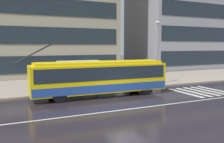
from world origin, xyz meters
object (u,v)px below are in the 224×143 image
(pedestrian_at_shelter, at_px, (67,72))
(street_lamp, at_px, (157,47))
(pedestrian_approaching_curb, at_px, (95,72))
(pedestrian_walking_past, at_px, (49,71))
(trolleybus, at_px, (100,77))
(bus_shelter, at_px, (79,67))

(pedestrian_at_shelter, relative_size, street_lamp, 0.31)
(pedestrian_approaching_curb, xyz_separation_m, pedestrian_walking_past, (-3.85, 1.98, 0.13))
(trolleybus, distance_m, pedestrian_walking_past, 5.55)
(street_lamp, bearing_deg, pedestrian_walking_past, 166.96)
(pedestrian_approaching_curb, bearing_deg, trolleybus, -101.39)
(pedestrian_approaching_curb, distance_m, street_lamp, 6.88)
(pedestrian_at_shelter, xyz_separation_m, pedestrian_walking_past, (-1.46, 0.97, 0.07))
(bus_shelter, xyz_separation_m, pedestrian_approaching_curb, (1.10, -1.45, -0.41))
(pedestrian_at_shelter, bearing_deg, pedestrian_approaching_curb, -23.02)
(trolleybus, relative_size, pedestrian_at_shelter, 6.06)
(pedestrian_approaching_curb, bearing_deg, bus_shelter, 127.15)
(trolleybus, relative_size, pedestrian_walking_past, 5.97)
(bus_shelter, xyz_separation_m, pedestrian_walking_past, (-2.75, 0.53, -0.28))
(trolleybus, bearing_deg, bus_shelter, 98.96)
(trolleybus, height_order, pedestrian_at_shelter, trolleybus)
(pedestrian_at_shelter, distance_m, street_lamp, 9.25)
(pedestrian_at_shelter, bearing_deg, bus_shelter, 18.65)
(pedestrian_at_shelter, relative_size, pedestrian_approaching_curb, 1.02)
(trolleybus, xyz_separation_m, pedestrian_at_shelter, (-1.90, 3.43, 0.17))
(trolleybus, xyz_separation_m, pedestrian_approaching_curb, (0.49, 2.42, 0.10))
(pedestrian_approaching_curb, bearing_deg, pedestrian_walking_past, 152.75)
(pedestrian_at_shelter, relative_size, pedestrian_walking_past, 0.98)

